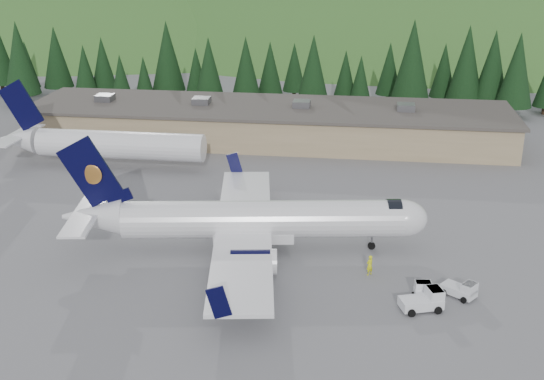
{
  "coord_description": "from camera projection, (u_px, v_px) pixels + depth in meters",
  "views": [
    {
      "loc": [
        8.94,
        -59.27,
        28.57
      ],
      "look_at": [
        0.0,
        6.0,
        4.0
      ],
      "focal_mm": 45.0,
      "sensor_mm": 36.0,
      "label": 1
    }
  ],
  "objects": [
    {
      "name": "ground",
      "position": [
        264.0,
        250.0,
        66.14
      ],
      "size": [
        600.0,
        600.0,
        0.0
      ],
      "primitive_type": "plane",
      "color": "#5E5E63"
    },
    {
      "name": "tree_line",
      "position": [
        274.0,
        65.0,
        119.86
      ],
      "size": [
        111.54,
        17.31,
        14.4
      ],
      "color": "black",
      "rests_on": "ground"
    },
    {
      "name": "airliner",
      "position": [
        253.0,
        221.0,
        65.04
      ],
      "size": [
        34.92,
        32.91,
        11.6
      ],
      "rotation": [
        0.0,
        0.0,
        0.15
      ],
      "color": "white",
      "rests_on": "ground"
    },
    {
      "name": "second_airliner",
      "position": [
        99.0,
        143.0,
        88.57
      ],
      "size": [
        27.5,
        11.0,
        10.05
      ],
      "color": "white",
      "rests_on": "ground"
    },
    {
      "name": "baggage_tug_c",
      "position": [
        424.0,
        295.0,
        56.48
      ],
      "size": [
        1.94,
        2.97,
        1.52
      ],
      "rotation": [
        0.0,
        0.0,
        1.66
      ],
      "color": "silver",
      "rests_on": "ground"
    },
    {
      "name": "hills",
      "position": [
        466.0,
        224.0,
        280.8
      ],
      "size": [
        614.0,
        330.0,
        300.0
      ],
      "color": "#245020",
      "rests_on": "ground"
    },
    {
      "name": "ramp_worker",
      "position": [
        370.0,
        265.0,
        60.94
      ],
      "size": [
        0.82,
        0.82,
        1.92
      ],
      "primitive_type": "imported",
      "rotation": [
        0.0,
        0.0,
        3.91
      ],
      "color": "yellow",
      "rests_on": "ground"
    },
    {
      "name": "baggage_tug_b",
      "position": [
        462.0,
        290.0,
        57.28
      ],
      "size": [
        3.14,
        2.84,
        1.52
      ],
      "rotation": [
        0.0,
        0.0,
        -0.64
      ],
      "color": "silver",
      "rests_on": "ground"
    },
    {
      "name": "baggage_tug_a",
      "position": [
        425.0,
        300.0,
        55.35
      ],
      "size": [
        3.76,
        2.89,
        1.81
      ],
      "rotation": [
        0.0,
        0.0,
        0.33
      ],
      "color": "silver",
      "rests_on": "ground"
    },
    {
      "name": "terminal_building",
      "position": [
        268.0,
        123.0,
        101.13
      ],
      "size": [
        71.0,
        17.0,
        6.1
      ],
      "color": "#92805B",
      "rests_on": "ground"
    }
  ]
}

